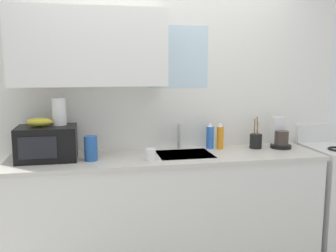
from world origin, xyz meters
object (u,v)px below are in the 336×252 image
(dish_soap_bottle_blue, at_px, (210,136))
(coffee_maker, at_px, (280,136))
(microwave, at_px, (47,143))
(utensil_crock, at_px, (256,141))
(dish_soap_bottle_orange, at_px, (220,137))
(mug_white, at_px, (151,154))
(cereal_canister, at_px, (91,148))
(banana_bunch, at_px, (39,122))
(paper_towel_roll, at_px, (59,112))

(dish_soap_bottle_blue, bearing_deg, coffee_maker, -7.67)
(microwave, height_order, utensil_crock, utensil_crock)
(dish_soap_bottle_blue, xyz_separation_m, utensil_crock, (0.41, -0.08, -0.04))
(dish_soap_bottle_orange, bearing_deg, mug_white, -156.61)
(cereal_canister, bearing_deg, utensil_crock, 6.56)
(banana_bunch, xyz_separation_m, coffee_maker, (2.10, 0.06, -0.20))
(banana_bunch, xyz_separation_m, mug_white, (0.85, -0.19, -0.26))
(microwave, height_order, dish_soap_bottle_blue, microwave)
(dish_soap_bottle_orange, xyz_separation_m, mug_white, (-0.68, -0.30, -0.07))
(coffee_maker, bearing_deg, microwave, -178.33)
(dish_soap_bottle_orange, bearing_deg, utensil_crock, -6.15)
(coffee_maker, height_order, dish_soap_bottle_blue, coffee_maker)
(paper_towel_roll, bearing_deg, dish_soap_bottle_blue, 4.17)
(coffee_maker, relative_size, dish_soap_bottle_blue, 1.18)
(coffee_maker, bearing_deg, mug_white, -168.71)
(microwave, distance_m, coffee_maker, 2.05)
(dish_soap_bottle_blue, relative_size, cereal_canister, 1.21)
(cereal_canister, height_order, mug_white, cereal_canister)
(dish_soap_bottle_orange, relative_size, utensil_crock, 0.83)
(utensil_crock, bearing_deg, cereal_canister, -173.44)
(dish_soap_bottle_blue, relative_size, utensil_crock, 0.82)
(microwave, bearing_deg, cereal_canister, -16.13)
(microwave, xyz_separation_m, dish_soap_bottle_blue, (1.40, 0.15, -0.02))
(dish_soap_bottle_blue, height_order, cereal_canister, dish_soap_bottle_blue)
(paper_towel_roll, bearing_deg, cereal_canister, -32.01)
(coffee_maker, relative_size, mug_white, 2.95)
(banana_bunch, height_order, utensil_crock, banana_bunch)
(banana_bunch, relative_size, mug_white, 2.11)
(banana_bunch, height_order, dish_soap_bottle_blue, banana_bunch)
(banana_bunch, height_order, paper_towel_roll, paper_towel_roll)
(dish_soap_bottle_blue, xyz_separation_m, mug_white, (-0.60, -0.34, -0.06))
(cereal_canister, xyz_separation_m, utensil_crock, (1.48, 0.17, -0.03))
(dish_soap_bottle_blue, bearing_deg, microwave, -174.04)
(paper_towel_roll, height_order, utensil_crock, paper_towel_roll)
(microwave, relative_size, banana_bunch, 2.30)
(coffee_maker, distance_m, dish_soap_bottle_blue, 0.65)
(mug_white, bearing_deg, paper_towel_roll, 161.16)
(banana_bunch, distance_m, dish_soap_bottle_orange, 1.55)
(paper_towel_roll, bearing_deg, mug_white, -18.84)
(microwave, xyz_separation_m, dish_soap_bottle_orange, (1.49, 0.11, -0.02))
(paper_towel_roll, relative_size, mug_white, 2.32)
(dish_soap_bottle_blue, xyz_separation_m, cereal_canister, (-1.06, -0.25, -0.01))
(mug_white, bearing_deg, coffee_maker, 11.29)
(paper_towel_roll, bearing_deg, dish_soap_bottle_orange, 2.29)
(dish_soap_bottle_blue, bearing_deg, dish_soap_bottle_orange, -25.38)
(banana_bunch, relative_size, dish_soap_bottle_blue, 0.84)
(cereal_canister, bearing_deg, dish_soap_bottle_blue, 12.98)
(microwave, height_order, paper_towel_roll, paper_towel_roll)
(cereal_canister, xyz_separation_m, mug_white, (0.46, -0.09, -0.05))
(dish_soap_bottle_blue, distance_m, dish_soap_bottle_orange, 0.09)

